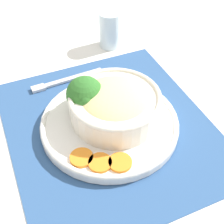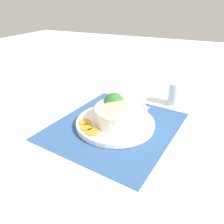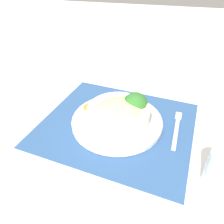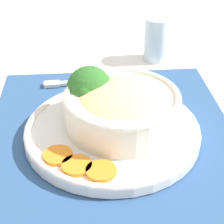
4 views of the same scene
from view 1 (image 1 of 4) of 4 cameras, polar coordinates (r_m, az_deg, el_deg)
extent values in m
plane|color=white|center=(0.67, -0.44, -2.85)|extent=(4.00, 4.00, 0.00)
cube|color=#2D5184|center=(0.67, -0.44, -2.74)|extent=(0.52, 0.47, 0.00)
cylinder|color=white|center=(0.66, -0.44, -2.15)|extent=(0.29, 0.29, 0.02)
torus|color=white|center=(0.65, -0.45, -1.67)|extent=(0.29, 0.29, 0.01)
cylinder|color=silver|center=(0.64, 0.54, 0.97)|extent=(0.19, 0.19, 0.05)
torus|color=silver|center=(0.63, 0.56, 2.76)|extent=(0.19, 0.19, 0.01)
ellipsoid|color=beige|center=(0.63, 0.55, 1.85)|extent=(0.15, 0.15, 0.06)
cylinder|color=#759E51|center=(0.67, -4.76, 0.73)|extent=(0.03, 0.03, 0.02)
sphere|color=#2D6B28|center=(0.64, -4.96, 3.19)|extent=(0.08, 0.08, 0.08)
sphere|color=#2D6B28|center=(0.62, -4.91, 2.17)|extent=(0.04, 0.04, 0.04)
sphere|color=#2D6B28|center=(0.66, -5.14, 4.65)|extent=(0.03, 0.03, 0.03)
cylinder|color=orange|center=(0.59, -5.60, -8.29)|extent=(0.04, 0.04, 0.01)
cylinder|color=orange|center=(0.58, -2.19, -9.24)|extent=(0.04, 0.04, 0.01)
cylinder|color=orange|center=(0.58, 1.50, -9.20)|extent=(0.04, 0.04, 0.01)
cylinder|color=silver|center=(0.89, -0.35, 14.84)|extent=(0.06, 0.06, 0.10)
cylinder|color=silver|center=(0.90, -0.35, 13.84)|extent=(0.05, 0.05, 0.06)
cube|color=silver|center=(0.78, -8.01, 5.92)|extent=(0.02, 0.18, 0.01)
cube|color=silver|center=(0.77, -13.33, 4.25)|extent=(0.02, 0.03, 0.01)
camera|label=2|loc=(0.56, 81.90, -1.54)|focal=35.00mm
camera|label=3|loc=(0.92, 32.59, 37.06)|focal=35.00mm
camera|label=4|loc=(0.19, 68.83, -29.89)|focal=60.00mm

